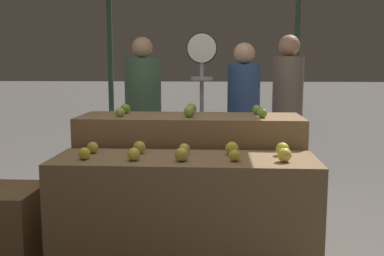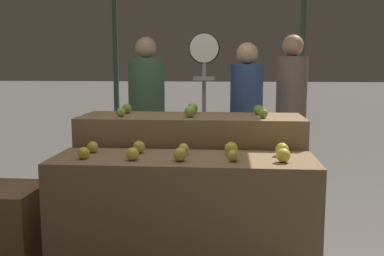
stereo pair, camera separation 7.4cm
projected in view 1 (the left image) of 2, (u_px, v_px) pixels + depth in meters
The scene contains 23 objects.
display_counter_front at pixel (185, 214), 2.97m from camera, with size 1.72×0.55×0.76m, color olive.
display_counter_back at pixel (190, 176), 3.55m from camera, with size 1.72×0.55×0.96m, color olive.
apple_front_0 at pixel (84, 154), 2.84m from camera, with size 0.08×0.08×0.08m, color gold.
apple_front_1 at pixel (134, 154), 2.81m from camera, with size 0.08×0.08×0.08m, color yellow.
apple_front_2 at pixel (182, 154), 2.79m from camera, with size 0.09×0.09×0.09m, color gold.
apple_front_3 at pixel (235, 156), 2.79m from camera, with size 0.07×0.07×0.07m, color gold.
apple_front_4 at pixel (285, 155), 2.77m from camera, with size 0.09×0.09×0.09m, color yellow.
apple_front_5 at pixel (93, 147), 3.05m from camera, with size 0.08×0.08×0.08m, color gold.
apple_front_6 at pixel (139, 147), 3.04m from camera, with size 0.08×0.08×0.08m, color gold.
apple_front_7 at pixel (184, 149), 3.01m from camera, with size 0.07×0.07×0.07m, color yellow.
apple_front_8 at pixel (232, 148), 2.99m from camera, with size 0.09×0.09×0.09m, color gold.
apple_front_9 at pixel (282, 149), 2.97m from camera, with size 0.09×0.09×0.09m, color gold.
apple_back_0 at pixel (120, 112), 3.39m from camera, with size 0.07×0.07×0.07m, color #8EB247.
apple_back_1 at pixel (190, 112), 3.36m from camera, with size 0.09×0.09×0.09m, color #84AD3D.
apple_back_2 at pixel (262, 113), 3.32m from camera, with size 0.07×0.07×0.07m, color #7AA338.
apple_back_3 at pixel (125, 109), 3.61m from camera, with size 0.08×0.08×0.08m, color #7AA338.
apple_back_4 at pixel (191, 109), 3.59m from camera, with size 0.09×0.09×0.09m, color #7AA338.
apple_back_5 at pixel (257, 110), 3.55m from camera, with size 0.08×0.08×0.08m, color #7AA338.
produce_scale at pixel (202, 83), 4.02m from camera, with size 0.27×0.20×1.63m.
person_vendor_at_scale at pixel (243, 112), 4.30m from camera, with size 0.35×0.35×1.56m.
person_customer_left at pixel (143, 105), 4.68m from camera, with size 0.50×0.50×1.63m.
person_customer_right at pixel (287, 102), 4.62m from camera, with size 0.41×0.41×1.65m.
wooden_crate_side at pixel (3, 224), 3.13m from camera, with size 0.51×0.51×0.51m, color olive.
Camera 1 is at (0.22, -2.85, 1.37)m, focal length 42.00 mm.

